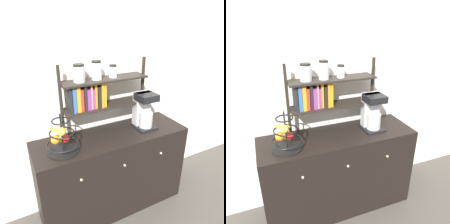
% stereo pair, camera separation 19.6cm
% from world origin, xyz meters
% --- Properties ---
extents(ground_plane, '(12.00, 12.00, 0.00)m').
position_xyz_m(ground_plane, '(0.00, 0.00, 0.00)').
color(ground_plane, '#47423D').
extents(wall_back, '(7.00, 0.05, 2.60)m').
position_xyz_m(wall_back, '(0.00, 0.51, 1.30)').
color(wall_back, silver).
rests_on(wall_back, ground_plane).
extents(sideboard, '(1.48, 0.49, 0.85)m').
position_xyz_m(sideboard, '(0.00, 0.23, 0.43)').
color(sideboard, black).
rests_on(sideboard, ground_plane).
extents(coffee_maker, '(0.19, 0.22, 0.36)m').
position_xyz_m(coffee_maker, '(0.36, 0.25, 1.03)').
color(coffee_maker, black).
rests_on(coffee_maker, sideboard).
extents(fruit_stand, '(0.26, 0.26, 0.34)m').
position_xyz_m(fruit_stand, '(-0.49, 0.19, 0.97)').
color(fruit_stand, black).
rests_on(fruit_stand, sideboard).
extents(shelf_hutch, '(0.85, 0.20, 0.68)m').
position_xyz_m(shelf_hutch, '(-0.12, 0.36, 1.27)').
color(shelf_hutch, black).
rests_on(shelf_hutch, sideboard).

